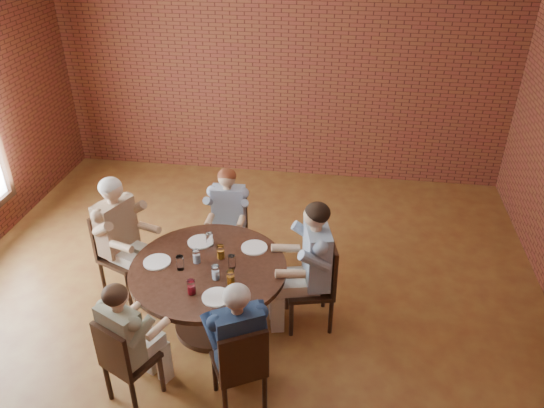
# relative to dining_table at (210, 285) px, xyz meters

# --- Properties ---
(floor) EXTENTS (7.00, 7.00, 0.00)m
(floor) POSITION_rel_dining_table_xyz_m (0.21, 0.00, -0.53)
(floor) COLOR olive
(floor) RESTS_ON ground
(wall_back) EXTENTS (7.00, 0.00, 7.00)m
(wall_back) POSITION_rel_dining_table_xyz_m (0.21, 3.50, 1.17)
(wall_back) COLOR maroon
(wall_back) RESTS_ON ground
(dining_table) EXTENTS (1.48, 1.48, 0.75)m
(dining_table) POSITION_rel_dining_table_xyz_m (0.00, 0.00, 0.00)
(dining_table) COLOR black
(dining_table) RESTS_ON floor
(chair_a) EXTENTS (0.54, 0.54, 0.96)m
(chair_a) POSITION_rel_dining_table_xyz_m (1.03, 0.25, -0.01)
(chair_a) COLOR black
(chair_a) RESTS_ON floor
(diner_a) EXTENTS (0.80, 0.70, 1.38)m
(diner_a) POSITION_rel_dining_table_xyz_m (0.94, 0.23, 0.16)
(diner_a) COLOR #36628D
(diner_a) RESTS_ON floor
(chair_b) EXTENTS (0.39, 0.39, 0.88)m
(chair_b) POSITION_rel_dining_table_xyz_m (-0.04, 1.10, -0.04)
(chair_b) COLOR black
(chair_b) RESTS_ON floor
(diner_b) EXTENTS (0.49, 0.60, 1.24)m
(diner_b) POSITION_rel_dining_table_xyz_m (-0.04, 1.02, 0.09)
(diner_b) COLOR #8B99B1
(diner_b) RESTS_ON floor
(chair_c) EXTENTS (0.58, 0.58, 0.95)m
(chair_c) POSITION_rel_dining_table_xyz_m (-1.12, 0.47, -0.01)
(chair_c) COLOR black
(chair_c) RESTS_ON floor
(diner_c) EXTENTS (0.83, 0.76, 1.36)m
(diner_c) POSITION_rel_dining_table_xyz_m (-1.04, 0.44, 0.15)
(diner_c) COLOR brown
(diner_c) RESTS_ON floor
(chair_d) EXTENTS (0.50, 0.50, 0.88)m
(chair_d) POSITION_rel_dining_table_xyz_m (-0.47, -0.98, -0.05)
(chair_d) COLOR black
(chair_d) RESTS_ON floor
(diner_d) EXTENTS (0.67, 0.72, 1.23)m
(diner_d) POSITION_rel_dining_table_xyz_m (-0.44, -0.92, 0.09)
(diner_d) COLOR #A1937E
(diner_d) RESTS_ON floor
(chair_e) EXTENTS (0.54, 0.54, 0.91)m
(chair_e) POSITION_rel_dining_table_xyz_m (0.49, -0.91, -0.03)
(chair_e) COLOR black
(chair_e) RESTS_ON floor
(diner_e) EXTENTS (0.72, 0.77, 1.28)m
(diner_e) POSITION_rel_dining_table_xyz_m (0.45, -0.84, 0.11)
(diner_e) COLOR #1A2B49
(diner_e) RESTS_ON floor
(plate_a) EXTENTS (0.26, 0.26, 0.01)m
(plate_a) POSITION_rel_dining_table_xyz_m (0.38, 0.36, 0.23)
(plate_a) COLOR white
(plate_a) RESTS_ON dining_table
(plate_b) EXTENTS (0.26, 0.26, 0.01)m
(plate_b) POSITION_rel_dining_table_xyz_m (-0.18, 0.38, 0.23)
(plate_b) COLOR white
(plate_b) RESTS_ON dining_table
(plate_c) EXTENTS (0.26, 0.26, 0.01)m
(plate_c) POSITION_rel_dining_table_xyz_m (-0.50, -0.01, 0.23)
(plate_c) COLOR white
(plate_c) RESTS_ON dining_table
(plate_d) EXTENTS (0.26, 0.26, 0.01)m
(plate_d) POSITION_rel_dining_table_xyz_m (0.18, -0.42, 0.23)
(plate_d) COLOR white
(plate_d) RESTS_ON dining_table
(glass_a) EXTENTS (0.07, 0.07, 0.14)m
(glass_a) POSITION_rel_dining_table_xyz_m (0.23, 0.02, 0.29)
(glass_a) COLOR white
(glass_a) RESTS_ON dining_table
(glass_b) EXTENTS (0.07, 0.07, 0.14)m
(glass_b) POSITION_rel_dining_table_xyz_m (0.09, 0.15, 0.29)
(glass_b) COLOR white
(glass_b) RESTS_ON dining_table
(glass_c) EXTENTS (0.07, 0.07, 0.14)m
(glass_c) POSITION_rel_dining_table_xyz_m (-0.07, 0.35, 0.29)
(glass_c) COLOR white
(glass_c) RESTS_ON dining_table
(glass_d) EXTENTS (0.07, 0.07, 0.14)m
(glass_d) POSITION_rel_dining_table_xyz_m (-0.12, 0.05, 0.29)
(glass_d) COLOR white
(glass_d) RESTS_ON dining_table
(glass_e) EXTENTS (0.07, 0.07, 0.14)m
(glass_e) POSITION_rel_dining_table_xyz_m (-0.25, -0.07, 0.29)
(glass_e) COLOR white
(glass_e) RESTS_ON dining_table
(glass_f) EXTENTS (0.07, 0.07, 0.14)m
(glass_f) POSITION_rel_dining_table_xyz_m (-0.05, -0.39, 0.29)
(glass_f) COLOR white
(glass_f) RESTS_ON dining_table
(glass_g) EXTENTS (0.07, 0.07, 0.14)m
(glass_g) POSITION_rel_dining_table_xyz_m (0.11, -0.16, 0.29)
(glass_g) COLOR white
(glass_g) RESTS_ON dining_table
(glass_h) EXTENTS (0.07, 0.07, 0.14)m
(glass_h) POSITION_rel_dining_table_xyz_m (0.27, -0.21, 0.29)
(glass_h) COLOR white
(glass_h) RESTS_ON dining_table
(smartphone) EXTENTS (0.12, 0.17, 0.01)m
(smartphone) POSITION_rel_dining_table_xyz_m (0.25, -0.41, 0.23)
(smartphone) COLOR black
(smartphone) RESTS_ON dining_table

